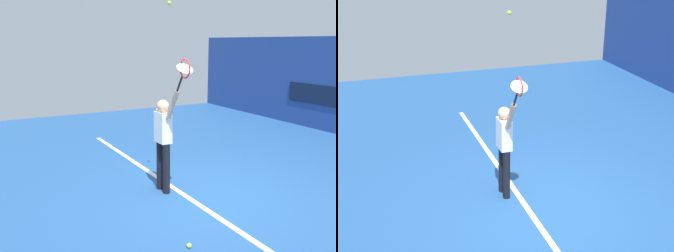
{
  "view_description": "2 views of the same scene",
  "coord_description": "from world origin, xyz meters",
  "views": [
    {
      "loc": [
        5.49,
        -3.68,
        2.7
      ],
      "look_at": [
        -0.57,
        -0.42,
        1.21
      ],
      "focal_mm": 42.15,
      "sensor_mm": 36.0,
      "label": 1
    },
    {
      "loc": [
        6.78,
        -2.89,
        4.46
      ],
      "look_at": [
        -0.74,
        -0.43,
        1.28
      ],
      "focal_mm": 51.63,
      "sensor_mm": 36.0,
      "label": 2
    }
  ],
  "objects": [
    {
      "name": "court_baseline",
      "position": [
        0.0,
        -0.29,
        0.01
      ],
      "size": [
        10.0,
        0.1,
        0.01
      ],
      "primitive_type": "cube",
      "color": "white",
      "rests_on": "ground_plane"
    },
    {
      "name": "tennis_ball",
      "position": [
        -0.39,
        -0.49,
        3.31
      ],
      "size": [
        0.07,
        0.07,
        0.07
      ],
      "primitive_type": "sphere",
      "color": "#CCE033"
    },
    {
      "name": "tennis_player",
      "position": [
        -0.58,
        -0.51,
        1.01
      ],
      "size": [
        0.79,
        0.31,
        1.93
      ],
      "color": "black",
      "rests_on": "ground_plane"
    },
    {
      "name": "tennis_racket",
      "position": [
        0.14,
        -0.51,
        2.25
      ],
      "size": [
        0.47,
        0.27,
        0.6
      ],
      "color": "black"
    },
    {
      "name": "ground_plane",
      "position": [
        0.0,
        0.0,
        0.0
      ],
      "size": [
        18.0,
        18.0,
        0.0
      ],
      "primitive_type": "plane",
      "color": "#23518C"
    }
  ]
}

